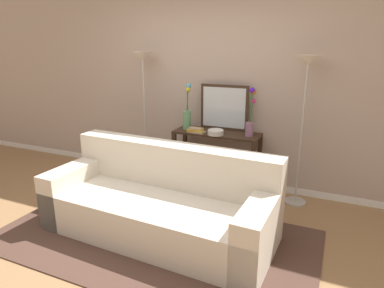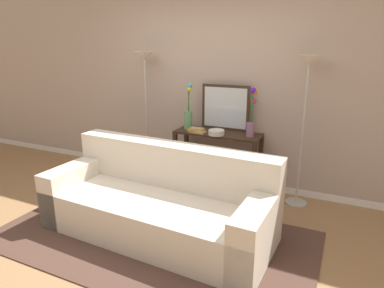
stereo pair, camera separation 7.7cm
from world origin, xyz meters
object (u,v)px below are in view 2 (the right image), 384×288
at_px(floor_lamp_left, 145,80).
at_px(book_stack, 197,130).
at_px(console_table, 217,151).
at_px(vase_tall_flowers, 188,114).
at_px(fruit_bowl, 216,132).
at_px(vase_short_flowers, 252,116).
at_px(couch, 160,204).
at_px(book_row_under_console, 198,182).
at_px(floor_lamp_right, 307,90).
at_px(wall_mirror, 225,108).

relative_size(floor_lamp_left, book_stack, 7.39).
bearing_deg(floor_lamp_left, console_table, -1.41).
relative_size(vase_tall_flowers, fruit_bowl, 2.98).
distance_m(console_table, vase_short_flowers, 0.67).
distance_m(couch, vase_short_flowers, 1.54).
xyz_separation_m(console_table, book_stack, (-0.24, -0.13, 0.28)).
bearing_deg(book_stack, couch, -85.57).
bearing_deg(couch, book_row_under_console, 95.64).
relative_size(floor_lamp_right, fruit_bowl, 8.82).
height_order(floor_lamp_left, book_stack, floor_lamp_left).
distance_m(floor_lamp_left, vase_tall_flowers, 0.78).
relative_size(fruit_bowl, book_row_under_console, 0.51).
distance_m(vase_tall_flowers, fruit_bowl, 0.50).
height_order(floor_lamp_right, book_stack, floor_lamp_right).
height_order(couch, floor_lamp_left, floor_lamp_left).
xyz_separation_m(couch, fruit_bowl, (0.18, 1.11, 0.52)).
bearing_deg(book_row_under_console, wall_mirror, 27.92).
height_order(vase_short_flowers, book_stack, vase_short_flowers).
bearing_deg(fruit_bowl, floor_lamp_right, 8.58).
bearing_deg(floor_lamp_left, book_stack, -10.27).
distance_m(floor_lamp_right, book_row_under_console, 1.87).
height_order(wall_mirror, vase_short_flowers, vase_short_flowers).
bearing_deg(vase_tall_flowers, fruit_bowl, -16.55).
bearing_deg(wall_mirror, book_stack, -133.12).
height_order(vase_tall_flowers, fruit_bowl, vase_tall_flowers).
height_order(floor_lamp_right, wall_mirror, floor_lamp_right).
relative_size(couch, floor_lamp_left, 1.33).
distance_m(couch, book_row_under_console, 1.26).
xyz_separation_m(couch, book_stack, (-0.09, 1.10, 0.51)).
xyz_separation_m(couch, floor_lamp_right, (1.19, 1.26, 1.08)).
distance_m(floor_lamp_right, vase_short_flowers, 0.69).
distance_m(wall_mirror, vase_tall_flowers, 0.49).
bearing_deg(floor_lamp_right, floor_lamp_left, 180.00).
bearing_deg(book_row_under_console, couch, -84.36).
xyz_separation_m(floor_lamp_right, wall_mirror, (-1.00, 0.14, -0.30)).
bearing_deg(book_stack, vase_tall_flowers, 143.57).
bearing_deg(fruit_bowl, couch, -99.30).
bearing_deg(book_row_under_console, fruit_bowl, -22.42).
bearing_deg(console_table, fruit_bowl, -77.07).
relative_size(vase_tall_flowers, book_stack, 2.48).
distance_m(console_table, book_row_under_console, 0.56).
relative_size(console_table, floor_lamp_left, 0.62).
xyz_separation_m(couch, vase_tall_flowers, (-0.27, 1.24, 0.68)).
bearing_deg(vase_tall_flowers, wall_mirror, 18.66).
height_order(couch, console_table, couch).
bearing_deg(wall_mirror, couch, -97.59).
distance_m(couch, floor_lamp_right, 2.04).
xyz_separation_m(floor_lamp_left, book_stack, (0.85, -0.15, -0.58)).
bearing_deg(book_stack, fruit_bowl, 0.42).
bearing_deg(wall_mirror, vase_tall_flowers, -161.34).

